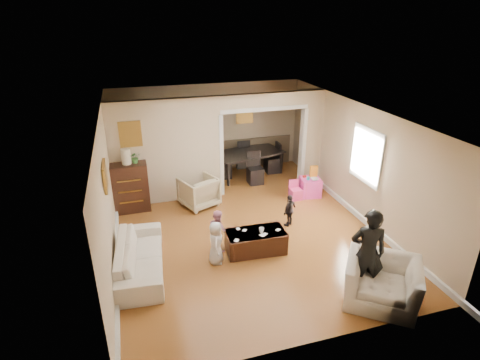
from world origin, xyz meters
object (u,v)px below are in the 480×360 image
object	(u,v)px
dining_table	(248,164)
adult_person	(367,253)
child_kneel_a	(216,243)
child_kneel_b	(218,230)
coffee_cup	(261,230)
table_lamp	(126,156)
armchair_front	(382,282)
armchair_back	(199,191)
play_table	(310,187)
coffee_table	(256,241)
dresser	(130,187)
sofa	(140,257)
cyan_cup	(308,178)
child_toddler	(290,210)

from	to	relation	value
dining_table	adult_person	world-z (taller)	adult_person
child_kneel_a	child_kneel_b	xyz separation A→B (m)	(0.15, 0.45, 0.00)
coffee_cup	table_lamp	bearing A→B (deg)	133.02
armchair_front	child_kneel_a	size ratio (longest dim) A/B	1.33
armchair_back	play_table	size ratio (longest dim) A/B	1.67
coffee_table	child_kneel_b	xyz separation A→B (m)	(-0.70, 0.30, 0.22)
dresser	coffee_table	size ratio (longest dim) A/B	1.02
dining_table	child_kneel_b	size ratio (longest dim) A/B	2.28
coffee_cup	play_table	xyz separation A→B (m)	(2.09, 2.09, -0.25)
sofa	adult_person	bearing A→B (deg)	-110.66
sofa	table_lamp	xyz separation A→B (m)	(-0.07, 2.54, 1.08)
armchair_back	cyan_cup	xyz separation A→B (m)	(2.80, -0.31, 0.14)
coffee_table	cyan_cup	size ratio (longest dim) A/B	14.66
table_lamp	play_table	world-z (taller)	table_lamp
armchair_back	armchair_front	distance (m)	4.82
coffee_cup	child_kneel_a	bearing A→B (deg)	-173.99
play_table	cyan_cup	xyz separation A→B (m)	(-0.10, -0.05, 0.28)
sofa	child_kneel_a	xyz separation A→B (m)	(1.40, -0.15, 0.13)
table_lamp	coffee_table	bearing A→B (deg)	-47.63
child_kneel_a	child_toddler	xyz separation A→B (m)	(1.90, 0.90, -0.05)
coffee_cup	adult_person	world-z (taller)	adult_person
sofa	child_kneel_b	xyz separation A→B (m)	(1.55, 0.30, 0.13)
armchair_front	child_kneel_b	distance (m)	3.18
sofa	armchair_back	world-z (taller)	armchair_back
coffee_table	child_toddler	xyz separation A→B (m)	(1.05, 0.75, 0.16)
table_lamp	adult_person	distance (m)	5.65
dining_table	coffee_table	bearing A→B (deg)	-119.17
sofa	adult_person	size ratio (longest dim) A/B	1.28
cyan_cup	dining_table	world-z (taller)	dining_table
cyan_cup	child_toddler	world-z (taller)	child_toddler
table_lamp	child_kneel_a	world-z (taller)	table_lamp
child_kneel_a	armchair_back	bearing A→B (deg)	10.97
dining_table	play_table	bearing A→B (deg)	-71.65
dining_table	dresser	bearing A→B (deg)	-172.73
table_lamp	dining_table	xyz separation A→B (m)	(3.38, 1.30, -1.03)
dresser	adult_person	size ratio (longest dim) A/B	0.75
adult_person	child_kneel_b	bearing A→B (deg)	-22.72
coffee_table	armchair_front	bearing A→B (deg)	-52.41
armchair_front	adult_person	world-z (taller)	adult_person
armchair_back	armchair_front	world-z (taller)	armchair_back
coffee_cup	cyan_cup	world-z (taller)	cyan_cup
adult_person	armchair_front	bearing A→B (deg)	142.36
coffee_cup	dining_table	xyz separation A→B (m)	(0.96, 3.89, -0.14)
armchair_front	coffee_cup	world-z (taller)	armchair_front
armchair_front	coffee_cup	bearing A→B (deg)	163.12
adult_person	coffee_cup	bearing A→B (deg)	-31.22
armchair_front	dining_table	distance (m)	5.83
play_table	child_toddler	xyz separation A→B (m)	(-1.14, -1.29, 0.14)
table_lamp	cyan_cup	world-z (taller)	table_lamp
play_table	armchair_front	bearing A→B (deg)	-99.48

